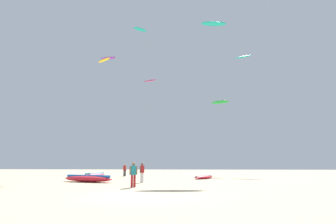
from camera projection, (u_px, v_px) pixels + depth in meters
The scene contains 14 objects.
ground_plane at pixel (138, 196), 13.02m from camera, with size 120.00×120.00×0.00m, color beige.
person_foreground at pixel (133, 173), 17.86m from camera, with size 0.52×0.39×1.71m.
person_midground at pixel (125, 169), 33.52m from camera, with size 0.51×0.36×1.58m.
person_left at pixel (142, 171), 22.29m from camera, with size 0.38×0.49×1.67m.
kite_grounded_near at pixel (95, 175), 33.30m from camera, with size 2.37×4.03×0.47m.
kite_grounded_mid at pixel (204, 177), 27.56m from camera, with size 2.71×3.16×0.40m.
kite_grounded_far at pixel (88, 179), 22.79m from camera, with size 5.33×3.11×0.63m.
kite_aloft_0 at pixel (150, 81), 51.02m from camera, with size 3.10×1.94×0.74m.
kite_aloft_1 at pixel (214, 24), 42.34m from camera, with size 4.33×1.70×0.52m.
kite_aloft_2 at pixel (108, 58), 51.39m from camera, with size 3.17×1.29×0.41m.
kite_aloft_3 at pixel (243, 57), 52.47m from camera, with size 3.55×2.35×0.62m.
kite_aloft_4 at pixel (220, 102), 42.10m from camera, with size 2.97×1.86×0.60m.
kite_aloft_5 at pixel (104, 60), 30.22m from camera, with size 2.07×1.79×0.31m.
kite_aloft_6 at pixel (140, 29), 44.93m from camera, with size 2.51×2.00×0.42m.
Camera 1 is at (2.48, -13.47, 1.60)m, focal length 27.37 mm.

